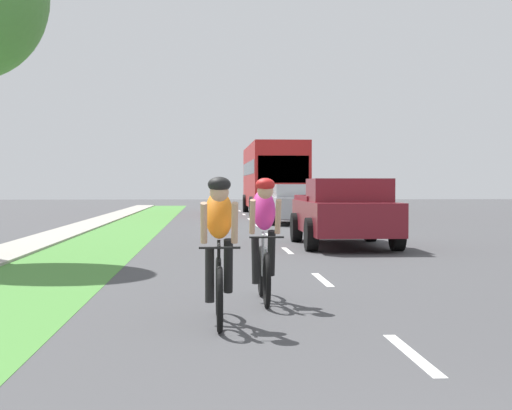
{
  "coord_description": "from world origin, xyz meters",
  "views": [
    {
      "loc": [
        -1.79,
        -2.59,
        1.5
      ],
      "look_at": [
        -0.8,
        14.2,
        1.07
      ],
      "focal_mm": 56.7,
      "sensor_mm": 36.0,
      "label": 1
    }
  ],
  "objects": [
    {
      "name": "pickup_maroon",
      "position": [
        1.5,
        16.82,
        0.83
      ],
      "size": [
        2.22,
        5.1,
        1.64
      ],
      "color": "maroon",
      "rests_on": "ground_plane"
    },
    {
      "name": "sidewalk_concrete",
      "position": [
        -6.21,
        20.0,
        0.0
      ],
      "size": [
        1.25,
        70.0,
        0.1
      ],
      "primitive_type": "cube",
      "color": "#9E998E",
      "rests_on": "ground_plane"
    },
    {
      "name": "lane_markings_center",
      "position": [
        0.0,
        24.0,
        0.0
      ],
      "size": [
        0.12,
        52.2,
        0.01
      ],
      "color": "white",
      "rests_on": "ground_plane"
    },
    {
      "name": "cyclist_trailing",
      "position": [
        -1.09,
        7.61,
        0.81
      ],
      "size": [
        0.42,
        1.72,
        1.58
      ],
      "color": "black",
      "rests_on": "ground_plane"
    },
    {
      "name": "grass_verge",
      "position": [
        -4.46,
        20.0,
        0.0
      ],
      "size": [
        2.25,
        70.0,
        0.01
      ],
      "primitive_type": "cube",
      "color": "#478438",
      "rests_on": "ground_plane"
    },
    {
      "name": "sedan_silver",
      "position": [
        1.51,
        28.22,
        0.77
      ],
      "size": [
        1.98,
        4.3,
        1.52
      ],
      "color": "#A5A8AD",
      "rests_on": "ground_plane"
    },
    {
      "name": "cyclist_lead",
      "position": [
        -1.68,
        6.01,
        0.81
      ],
      "size": [
        0.42,
        1.72,
        1.58
      ],
      "color": "black",
      "rests_on": "ground_plane"
    },
    {
      "name": "bus_red",
      "position": [
        1.5,
        38.44,
        1.98
      ],
      "size": [
        2.78,
        11.6,
        3.48
      ],
      "color": "red",
      "rests_on": "ground_plane"
    },
    {
      "name": "ground_plane",
      "position": [
        0.0,
        20.0,
        0.0
      ],
      "size": [
        120.0,
        120.0,
        0.0
      ],
      "primitive_type": "plane",
      "color": "#424244"
    }
  ]
}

